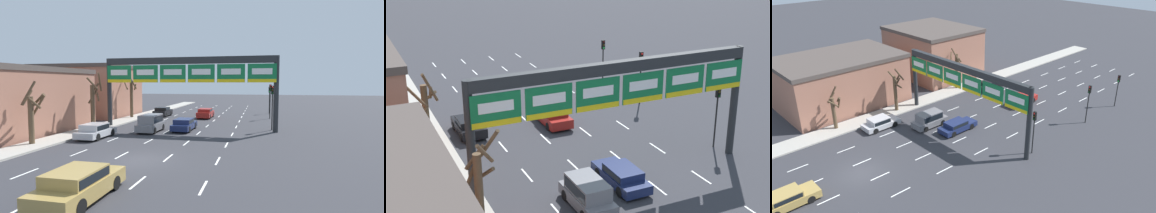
{
  "view_description": "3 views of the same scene",
  "coord_description": "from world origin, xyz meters",
  "views": [
    {
      "loc": [
        7.5,
        -17.54,
        4.95
      ],
      "look_at": [
        1.25,
        9.85,
        2.71
      ],
      "focal_mm": 28.0,
      "sensor_mm": 36.0,
      "label": 1
    },
    {
      "loc": [
        -15.14,
        -13.15,
        15.58
      ],
      "look_at": [
        -0.77,
        17.19,
        3.65
      ],
      "focal_mm": 50.0,
      "sensor_mm": 36.0,
      "label": 2
    },
    {
      "loc": [
        27.99,
        -13.28,
        19.91
      ],
      "look_at": [
        2.61,
        10.76,
        4.39
      ],
      "focal_mm": 35.0,
      "sensor_mm": 36.0,
      "label": 3
    }
  ],
  "objects": [
    {
      "name": "car_black",
      "position": [
        -6.51,
        24.4,
        0.73
      ],
      "size": [
        1.9,
        3.97,
        1.35
      ],
      "color": "black",
      "rests_on": "ground_plane"
    },
    {
      "name": "tree_bare_closest",
      "position": [
        -10.01,
        21.22,
        3.14
      ],
      "size": [
        2.16,
        2.05,
        6.09
      ],
      "color": "brown",
      "rests_on": "sidewalk_left"
    },
    {
      "name": "tree_bare_second",
      "position": [
        -9.38,
        10.43,
        2.96
      ],
      "size": [
        1.84,
        1.95,
        5.85
      ],
      "color": "brown",
      "rests_on": "sidewalk_left"
    },
    {
      "name": "traffic_light_near_gantry",
      "position": [
        8.96,
        31.96,
        3.07
      ],
      "size": [
        0.3,
        0.35,
        4.28
      ],
      "color": "black",
      "rests_on": "ground_plane"
    },
    {
      "name": "car_red",
      "position": [
        0.02,
        23.73,
        0.72
      ],
      "size": [
        1.87,
        4.56,
        1.34
      ],
      "color": "maroon",
      "rests_on": "ground_plane"
    },
    {
      "name": "car_navy",
      "position": [
        -0.14,
        12.28,
        0.68
      ],
      "size": [
        1.85,
        4.59,
        1.25
      ],
      "color": "#19234C",
      "rests_on": "ground_plane"
    },
    {
      "name": "lane_dashes",
      "position": [
        -0.0,
        13.5,
        0.0
      ],
      "size": [
        10.02,
        67.0,
        0.01
      ],
      "color": "white",
      "rests_on": "ground_plane"
    },
    {
      "name": "traffic_light_mid_block",
      "position": [
        8.85,
        24.8,
        3.36
      ],
      "size": [
        0.3,
        0.35,
        4.71
      ],
      "color": "black",
      "rests_on": "ground_plane"
    },
    {
      "name": "sign_gantry",
      "position": [
        -0.0,
        13.15,
        6.05
      ],
      "size": [
        18.61,
        0.7,
        7.63
      ],
      "color": "#232628",
      "rests_on": "ground_plane"
    },
    {
      "name": "suv_grey",
      "position": [
        -3.22,
        10.75,
        0.97
      ],
      "size": [
        1.84,
        4.16,
        1.75
      ],
      "color": "slate",
      "rests_on": "ground_plane"
    },
    {
      "name": "traffic_light_far_end",
      "position": [
        8.75,
        14.5,
        3.32
      ],
      "size": [
        0.3,
        0.35,
        4.65
      ],
      "color": "black",
      "rests_on": "ground_plane"
    }
  ]
}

